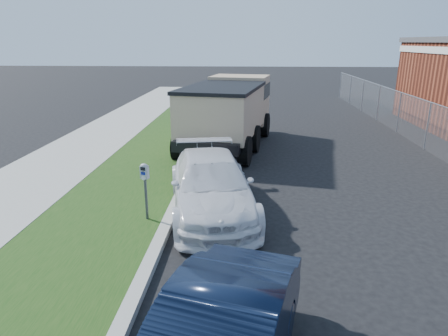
{
  "coord_description": "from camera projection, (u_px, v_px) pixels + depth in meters",
  "views": [
    {
      "loc": [
        -0.86,
        -8.33,
        3.97
      ],
      "look_at": [
        -1.4,
        1.0,
        1.0
      ],
      "focal_mm": 32.0,
      "sensor_mm": 36.0,
      "label": 1
    }
  ],
  "objects": [
    {
      "name": "chainlink_fence",
      "position": [
        429.0,
        117.0,
        15.03
      ],
      "size": [
        0.06,
        30.06,
        30.0
      ],
      "color": "slate",
      "rests_on": "ground"
    },
    {
      "name": "white_wagon",
      "position": [
        212.0,
        184.0,
        9.64
      ],
      "size": [
        2.7,
        4.92,
        1.35
      ],
      "primitive_type": "imported",
      "rotation": [
        0.0,
        0.0,
        0.18
      ],
      "color": "white",
      "rests_on": "ground"
    },
    {
      "name": "parking_meter",
      "position": [
        145.0,
        179.0,
        8.77
      ],
      "size": [
        0.21,
        0.17,
        1.31
      ],
      "rotation": [
        0.0,
        0.0,
        -0.3
      ],
      "color": "#3F4247",
      "rests_on": "ground"
    },
    {
      "name": "ground",
      "position": [
        283.0,
        224.0,
        9.08
      ],
      "size": [
        120.0,
        120.0,
        0.0
      ],
      "primitive_type": "plane",
      "color": "black",
      "rests_on": "ground"
    },
    {
      "name": "streetside",
      "position": [
        79.0,
        186.0,
        11.27
      ],
      "size": [
        6.12,
        50.0,
        0.15
      ],
      "color": "gray",
      "rests_on": "ground"
    },
    {
      "name": "dump_truck",
      "position": [
        229.0,
        109.0,
        15.63
      ],
      "size": [
        3.6,
        6.86,
        2.56
      ],
      "rotation": [
        0.0,
        0.0,
        -0.18
      ],
      "color": "black",
      "rests_on": "ground"
    }
  ]
}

